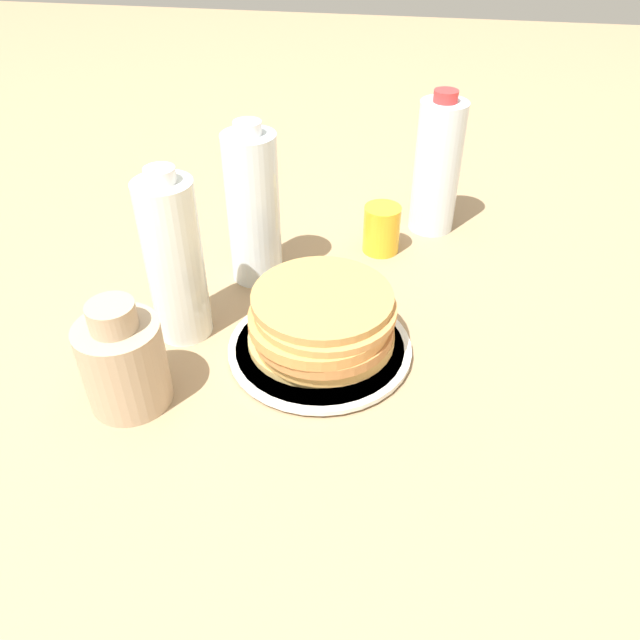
{
  "coord_description": "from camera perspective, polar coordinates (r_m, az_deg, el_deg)",
  "views": [
    {
      "loc": [
        -0.12,
        0.63,
        0.56
      ],
      "look_at": [
        -0.01,
        -0.0,
        0.05
      ],
      "focal_mm": 35.0,
      "sensor_mm": 36.0,
      "label": 1
    }
  ],
  "objects": [
    {
      "name": "ground_plane",
      "position": [
        0.85,
        -0.83,
        -2.84
      ],
      "size": [
        4.0,
        4.0,
        0.0
      ],
      "primitive_type": "plane",
      "color": "#9E7F5B"
    },
    {
      "name": "plate",
      "position": [
        0.85,
        -0.0,
        -2.51
      ],
      "size": [
        0.25,
        0.25,
        0.01
      ],
      "color": "silver",
      "rests_on": "ground_plane"
    },
    {
      "name": "pancake_stack",
      "position": [
        0.82,
        0.17,
        -0.23
      ],
      "size": [
        0.2,
        0.2,
        0.08
      ],
      "color": "tan",
      "rests_on": "plate"
    },
    {
      "name": "juice_glass",
      "position": [
        1.05,
        5.65,
        8.28
      ],
      "size": [
        0.06,
        0.06,
        0.08
      ],
      "color": "yellow",
      "rests_on": "ground_plane"
    },
    {
      "name": "cream_jug",
      "position": [
        0.78,
        -17.53,
        -3.57
      ],
      "size": [
        0.1,
        0.1,
        0.15
      ],
      "color": "tan",
      "rests_on": "ground_plane"
    },
    {
      "name": "water_bottle_near",
      "position": [
        0.94,
        -6.12,
        10.11
      ],
      "size": [
        0.08,
        0.08,
        0.25
      ],
      "color": "silver",
      "rests_on": "ground_plane"
    },
    {
      "name": "water_bottle_mid",
      "position": [
        0.84,
        -13.17,
        5.31
      ],
      "size": [
        0.08,
        0.08,
        0.25
      ],
      "color": "silver",
      "rests_on": "ground_plane"
    },
    {
      "name": "water_bottle_far",
      "position": [
        1.1,
        10.66,
        13.59
      ],
      "size": [
        0.08,
        0.08,
        0.24
      ],
      "color": "silver",
      "rests_on": "ground_plane"
    }
  ]
}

